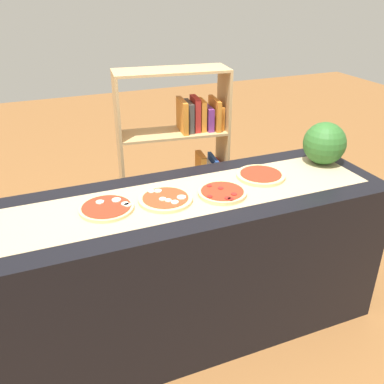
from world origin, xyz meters
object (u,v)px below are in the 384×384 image
pizza_mozzarella_0 (107,208)px  pizza_mozzarella_1 (166,199)px  pizza_plain_3 (261,175)px  watermelon (325,143)px  pizza_pepperoni_2 (222,193)px  bookshelf (187,161)px

pizza_mozzarella_0 → pizza_mozzarella_1: (0.30, -0.02, 0.00)m
pizza_plain_3 → watermelon: watermelon is taller
pizza_pepperoni_2 → pizza_plain_3: (0.30, 0.12, -0.00)m
pizza_mozzarella_0 → pizza_mozzarella_1: 0.30m
watermelon → bookshelf: size_ratio=0.19×
pizza_mozzarella_1 → watermelon: size_ratio=1.09×
pizza_pepperoni_2 → bookshelf: 1.06m
pizza_pepperoni_2 → pizza_plain_3: pizza_pepperoni_2 is taller
pizza_mozzarella_0 → pizza_plain_3: (0.90, 0.05, 0.00)m
pizza_mozzarella_0 → watermelon: watermelon is taller
pizza_mozzarella_0 → pizza_plain_3: size_ratio=0.97×
pizza_pepperoni_2 → watermelon: watermelon is taller
pizza_mozzarella_1 → bookshelf: size_ratio=0.21×
pizza_mozzarella_1 → bookshelf: bookshelf is taller
pizza_mozzarella_1 → pizza_pepperoni_2: size_ratio=1.08×
pizza_mozzarella_1 → watermelon: 1.07m
pizza_plain_3 → pizza_mozzarella_0: bearing=-177.1°
watermelon → bookshelf: (-0.56, 0.86, -0.36)m
watermelon → bookshelf: bearing=123.3°
pizza_pepperoni_2 → watermelon: 0.78m
pizza_mozzarella_1 → pizza_plain_3: pizza_mozzarella_1 is taller
pizza_mozzarella_1 → bookshelf: bearing=62.8°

